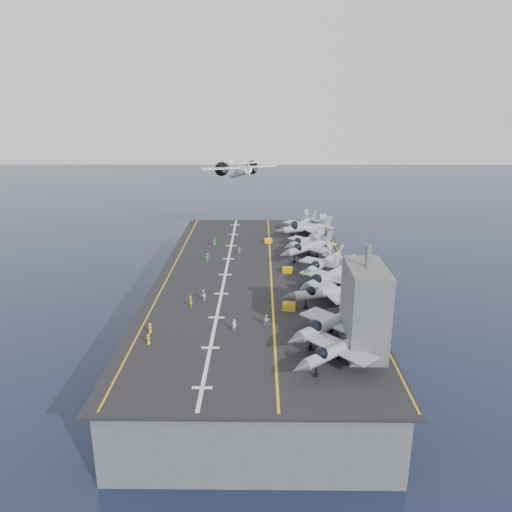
{
  "coord_description": "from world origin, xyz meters",
  "views": [
    {
      "loc": [
        0.98,
        -92.0,
        43.58
      ],
      "look_at": [
        0.0,
        4.0,
        13.0
      ],
      "focal_mm": 35.0,
      "sensor_mm": 36.0,
      "label": 1
    }
  ],
  "objects_px": {
    "transport_plane": "(240,172)",
    "island_superstructure": "(365,298)",
    "fighter_jet_0": "(338,349)",
    "tow_cart_a": "(289,306)"
  },
  "relations": [
    {
      "from": "island_superstructure",
      "to": "tow_cart_a",
      "type": "distance_m",
      "value": 17.52
    },
    {
      "from": "island_superstructure",
      "to": "tow_cart_a",
      "type": "relative_size",
      "value": 6.64
    },
    {
      "from": "fighter_jet_0",
      "to": "transport_plane",
      "type": "distance_m",
      "value": 96.57
    },
    {
      "from": "fighter_jet_0",
      "to": "tow_cart_a",
      "type": "height_order",
      "value": "fighter_jet_0"
    },
    {
      "from": "island_superstructure",
      "to": "fighter_jet_0",
      "type": "distance_m",
      "value": 7.97
    },
    {
      "from": "island_superstructure",
      "to": "transport_plane",
      "type": "bearing_deg",
      "value": 102.84
    },
    {
      "from": "island_superstructure",
      "to": "fighter_jet_0",
      "type": "xyz_separation_m",
      "value": [
        -4.09,
        -4.65,
        -5.01
      ]
    },
    {
      "from": "island_superstructure",
      "to": "fighter_jet_0",
      "type": "height_order",
      "value": "island_superstructure"
    },
    {
      "from": "fighter_jet_0",
      "to": "transport_plane",
      "type": "relative_size",
      "value": 0.6
    },
    {
      "from": "transport_plane",
      "to": "island_superstructure",
      "type": "bearing_deg",
      "value": -77.16
    }
  ]
}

